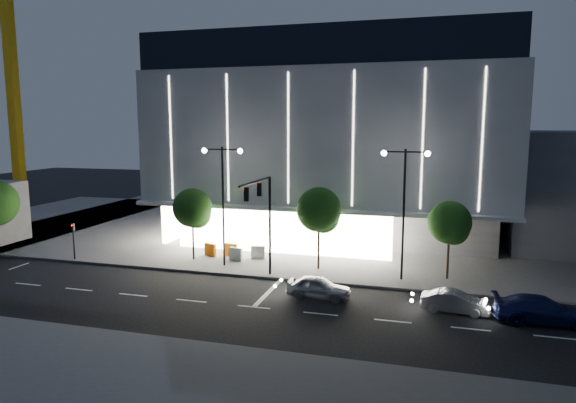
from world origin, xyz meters
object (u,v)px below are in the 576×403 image
(street_lamp_west, at_px, (223,188))
(tree_left, at_px, (193,210))
(traffic_mast, at_px, (263,209))
(barrier_d, at_px, (236,254))
(car_lead, at_px, (318,287))
(car_third, at_px, (542,310))
(barrier_c, at_px, (231,250))
(car_second, at_px, (455,302))
(tower_crane, at_px, (17,48))
(barrier_b, at_px, (258,252))
(tree_right, at_px, (450,225))
(barrier_a, at_px, (210,250))
(street_lamp_east, at_px, (404,195))
(tree_mid, at_px, (319,212))
(ped_signal_far, at_px, (74,237))

(street_lamp_west, bearing_deg, tree_left, 161.06)
(traffic_mast, xyz_separation_m, barrier_d, (-3.68, 4.20, -4.38))
(traffic_mast, bearing_deg, car_lead, -27.40)
(tree_left, height_order, car_third, tree_left)
(tree_left, height_order, car_lead, tree_left)
(tree_left, height_order, barrier_c, tree_left)
(car_second, height_order, barrier_c, car_second)
(tower_crane, bearing_deg, car_second, -26.64)
(street_lamp_west, relative_size, barrier_b, 8.18)
(tree_left, distance_m, tree_right, 19.00)
(tower_crane, distance_m, barrier_a, 45.37)
(street_lamp_east, height_order, barrier_c, street_lamp_east)
(car_lead, bearing_deg, barrier_c, 53.94)
(barrier_d, bearing_deg, tree_right, 10.14)
(tree_left, distance_m, car_lead, 13.15)
(traffic_mast, height_order, car_lead, traffic_mast)
(barrier_a, height_order, barrier_c, same)
(barrier_b, bearing_deg, tree_mid, -28.27)
(street_lamp_west, height_order, tree_left, street_lamp_west)
(car_second, distance_m, barrier_a, 19.92)
(traffic_mast, height_order, tree_right, traffic_mast)
(street_lamp_west, bearing_deg, street_lamp_east, 0.00)
(street_lamp_east, xyz_separation_m, tree_right, (3.03, 1.02, -2.07))
(tower_crane, xyz_separation_m, car_second, (54.19, -27.19, -19.89))
(barrier_b, distance_m, barrier_c, 2.40)
(barrier_a, distance_m, barrier_d, 2.62)
(ped_signal_far, relative_size, barrier_a, 2.73)
(tree_right, relative_size, barrier_d, 5.01)
(traffic_mast, distance_m, barrier_c, 8.36)
(street_lamp_east, distance_m, tree_left, 16.12)
(tower_crane, distance_m, tree_left, 43.96)
(tree_right, relative_size, barrier_b, 5.01)
(barrier_b, bearing_deg, street_lamp_west, -137.24)
(ped_signal_far, distance_m, barrier_b, 14.43)
(car_lead, xyz_separation_m, barrier_c, (-8.89, 7.66, -0.02))
(car_second, xyz_separation_m, barrier_a, (-18.45, 7.51, 0.03))
(tree_left, relative_size, car_second, 1.53)
(street_lamp_east, bearing_deg, car_third, -35.74)
(street_lamp_east, bearing_deg, tree_left, 176.35)
(street_lamp_west, bearing_deg, barrier_c, 102.14)
(barrier_a, height_order, barrier_b, same)
(tower_crane, distance_m, car_third, 67.72)
(tree_mid, height_order, tree_right, tree_mid)
(street_lamp_east, distance_m, car_second, 8.13)
(barrier_a, bearing_deg, tree_left, -99.86)
(tree_mid, distance_m, tree_right, 9.01)
(barrier_a, height_order, barrier_d, same)
(barrier_c, xyz_separation_m, barrier_d, (0.92, -1.24, 0.00))
(tower_crane, xyz_separation_m, car_lead, (46.21, -26.89, -19.83))
(street_lamp_east, relative_size, barrier_a, 8.18)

